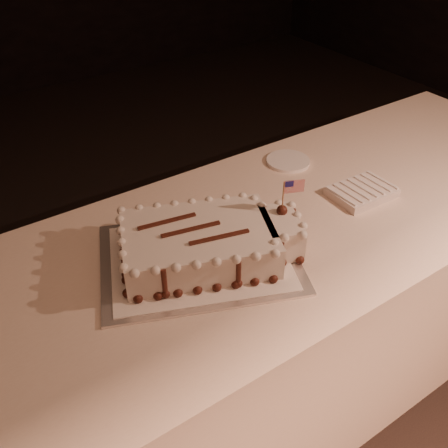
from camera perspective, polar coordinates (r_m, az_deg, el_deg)
banquet_table at (r=1.73m, az=5.25°, el=-9.88°), size 2.40×0.80×0.75m
cake_board at (r=1.34m, az=-2.85°, el=-3.98°), size 0.63×0.56×0.01m
doily at (r=1.33m, az=-2.85°, el=-3.82°), size 0.56×0.50×0.00m
sheet_cake at (r=1.31m, az=-1.73°, el=-2.07°), size 0.51×0.40×0.19m
napkin_stack at (r=1.64m, az=15.46°, el=3.57°), size 0.20×0.15×0.03m
side_plate at (r=1.78m, az=7.33°, el=7.13°), size 0.15×0.15×0.01m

